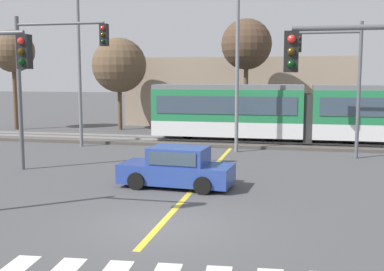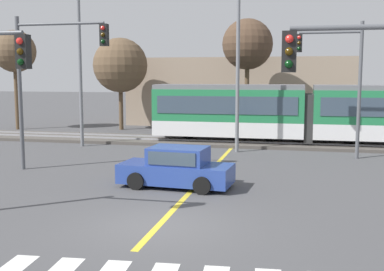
{
  "view_description": "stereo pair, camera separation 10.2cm",
  "coord_description": "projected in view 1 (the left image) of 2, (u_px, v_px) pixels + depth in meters",
  "views": [
    {
      "loc": [
        3.64,
        -12.52,
        4.16
      ],
      "look_at": [
        -0.71,
        7.46,
        1.6
      ],
      "focal_mm": 45.0,
      "sensor_mm": 36.0,
      "label": 1
    },
    {
      "loc": [
        3.74,
        -12.5,
        4.16
      ],
      "look_at": [
        -0.71,
        7.46,
        1.6
      ],
      "focal_mm": 45.0,
      "sensor_mm": 36.0,
      "label": 2
    }
  ],
  "objects": [
    {
      "name": "rail_near",
      "position": [
        233.0,
        141.0,
        28.77
      ],
      "size": [
        120.0,
        0.08,
        0.1
      ],
      "primitive_type": "cube",
      "color": "#939399",
      "rests_on": "track_bed"
    },
    {
      "name": "bare_tree_west",
      "position": [
        119.0,
        65.0,
        36.51
      ],
      "size": [
        4.13,
        4.13,
        7.0
      ],
      "color": "brown",
      "rests_on": "ground"
    },
    {
      "name": "traffic_light_mid_left",
      "position": [
        47.0,
        68.0,
        20.59
      ],
      "size": [
        4.25,
        0.38,
        6.68
      ],
      "color": "#515459",
      "rests_on": "ground"
    },
    {
      "name": "bare_tree_far_west",
      "position": [
        13.0,
        52.0,
        36.52
      ],
      "size": [
        3.2,
        3.2,
        7.59
      ],
      "color": "brown",
      "rests_on": "ground"
    },
    {
      "name": "building_backdrop_far",
      "position": [
        239.0,
        91.0,
        40.96
      ],
      "size": [
        18.49,
        6.0,
        5.6
      ],
      "primitive_type": "cube",
      "color": "gray",
      "rests_on": "ground"
    },
    {
      "name": "sedan_crossing",
      "position": [
        177.0,
        169.0,
        17.98
      ],
      "size": [
        4.32,
        2.16,
        1.52
      ],
      "color": "#284293",
      "rests_on": "ground"
    },
    {
      "name": "rail_far",
      "position": [
        236.0,
        138.0,
        30.16
      ],
      "size": [
        120.0,
        0.08,
        0.1
      ],
      "primitive_type": "cube",
      "color": "#939399",
      "rests_on": "track_bed"
    },
    {
      "name": "light_rail_tram",
      "position": [
        308.0,
        111.0,
        28.33
      ],
      "size": [
        18.5,
        2.64,
        3.43
      ],
      "color": "silver",
      "rests_on": "track_bed"
    },
    {
      "name": "ground_plane",
      "position": [
        160.0,
        225.0,
        13.43
      ],
      "size": [
        200.0,
        200.0,
        0.0
      ],
      "primitive_type": "plane",
      "color": "#474749"
    },
    {
      "name": "bare_tree_east",
      "position": [
        246.0,
        45.0,
        34.05
      ],
      "size": [
        3.59,
        3.59,
        8.15
      ],
      "color": "brown",
      "rests_on": "ground"
    },
    {
      "name": "track_bed",
      "position": [
        235.0,
        142.0,
        29.48
      ],
      "size": [
        120.0,
        4.0,
        0.18
      ],
      "primitive_type": "cube",
      "color": "#4C4742",
      "rests_on": "ground"
    },
    {
      "name": "traffic_light_far_right",
      "position": [
        339.0,
        71.0,
        23.96
      ],
      "size": [
        3.25,
        0.38,
        6.8
      ],
      "color": "#515459",
      "rests_on": "ground"
    },
    {
      "name": "lane_centre_line",
      "position": [
        203.0,
        179.0,
        19.48
      ],
      "size": [
        0.2,
        16.65,
        0.01
      ],
      "primitive_type": "cube",
      "color": "gold",
      "rests_on": "ground"
    },
    {
      "name": "street_lamp_centre",
      "position": [
        241.0,
        60.0,
        25.67
      ],
      "size": [
        2.05,
        0.28,
        8.81
      ],
      "color": "slate",
      "rests_on": "ground"
    },
    {
      "name": "street_lamp_west",
      "position": [
        82.0,
        57.0,
        27.72
      ],
      "size": [
        2.28,
        0.28,
        9.22
      ],
      "color": "slate",
      "rests_on": "ground"
    }
  ]
}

